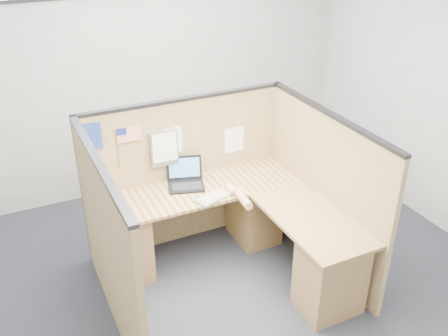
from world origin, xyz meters
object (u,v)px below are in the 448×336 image
l_desk (235,235)px  mouse (231,190)px  laptop (183,179)px  keyboard (218,195)px

l_desk → mouse: bearing=74.2°
l_desk → laptop: bearing=117.6°
l_desk → laptop: (-0.28, 0.54, 0.40)m
mouse → l_desk: bearing=-105.8°
laptop → keyboard: (0.20, -0.35, -0.05)m
laptop → keyboard: 0.40m
l_desk → keyboard: 0.41m
laptop → mouse: size_ratio=3.49×
l_desk → mouse: 0.42m
laptop → keyboard: laptop is taller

